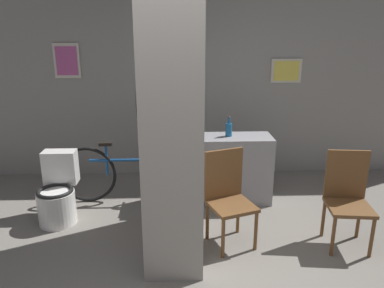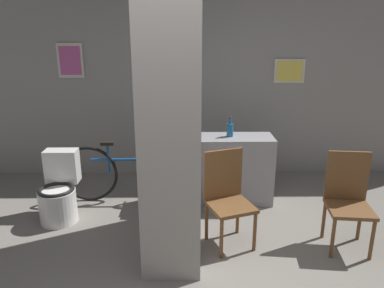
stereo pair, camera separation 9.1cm
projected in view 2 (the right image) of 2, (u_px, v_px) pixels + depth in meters
ground_plane at (184, 281)px, 3.30m from camera, size 14.00×14.00×0.00m
wall_back at (184, 88)px, 5.43m from camera, size 8.00×0.09×2.60m
pillar_center at (171, 121)px, 3.51m from camera, size 0.55×1.25×2.60m
counter_shelf at (222, 169)px, 4.73m from camera, size 1.24×0.44×0.86m
toilet at (59, 193)px, 4.31m from camera, size 0.42×0.58×0.78m
chair_near_pillar at (227, 195)px, 3.78m from camera, size 0.54×0.54×0.97m
chair_by_doorway at (348, 197)px, 3.73m from camera, size 0.46×0.46×0.97m
bicycle at (130, 173)px, 4.74m from camera, size 1.76×0.42×0.79m
bottle_tall at (230, 129)px, 4.59m from camera, size 0.08×0.08×0.25m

